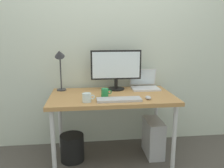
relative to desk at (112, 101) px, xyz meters
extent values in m
plane|color=#4C4742|center=(0.00, 0.00, -0.67)|extent=(6.00, 6.00, 0.00)
cube|color=silver|center=(0.00, 0.43, 0.63)|extent=(4.40, 0.04, 2.60)
cube|color=#B7844C|center=(0.00, 0.00, 0.05)|extent=(1.32, 0.73, 0.04)
cylinder|color=silver|center=(-0.60, -0.31, -0.32)|extent=(0.04, 0.04, 0.70)
cylinder|color=silver|center=(0.60, -0.31, -0.32)|extent=(0.04, 0.04, 0.70)
cylinder|color=silver|center=(-0.60, 0.31, -0.32)|extent=(0.04, 0.04, 0.70)
cylinder|color=silver|center=(0.60, 0.31, -0.32)|extent=(0.04, 0.04, 0.70)
cylinder|color=black|center=(0.08, 0.24, 0.07)|extent=(0.20, 0.20, 0.01)
cylinder|color=black|center=(0.08, 0.24, 0.13)|extent=(0.04, 0.04, 0.11)
cube|color=black|center=(0.08, 0.24, 0.36)|extent=(0.59, 0.03, 0.34)
cube|color=white|center=(0.08, 0.22, 0.36)|extent=(0.55, 0.01, 0.30)
cube|color=silver|center=(0.42, 0.20, 0.08)|extent=(0.32, 0.22, 0.02)
cube|color=silver|center=(0.42, 0.33, 0.19)|extent=(0.32, 0.05, 0.21)
cube|color=white|center=(0.42, 0.32, 0.19)|extent=(0.30, 0.04, 0.18)
cylinder|color=#333338|center=(-0.56, 0.27, 0.07)|extent=(0.11, 0.11, 0.01)
cylinder|color=#333338|center=(-0.56, 0.27, 0.27)|extent=(0.02, 0.02, 0.39)
cone|color=#333338|center=(-0.56, 0.23, 0.50)|extent=(0.11, 0.14, 0.13)
cube|color=#B2B2B7|center=(0.04, -0.23, 0.08)|extent=(0.44, 0.14, 0.02)
ellipsoid|color=#B2B2B7|center=(0.34, -0.21, 0.08)|extent=(0.06, 0.09, 0.03)
cylinder|color=#268C4C|center=(-0.08, -0.05, 0.11)|extent=(0.08, 0.08, 0.09)
torus|color=#268C4C|center=(-0.03, -0.05, 0.11)|extent=(0.05, 0.01, 0.05)
cylinder|color=silver|center=(-0.27, -0.23, 0.11)|extent=(0.09, 0.09, 0.09)
torus|color=silver|center=(-0.22, -0.23, 0.11)|extent=(0.05, 0.01, 0.05)
cube|color=#B2B2B7|center=(0.48, 0.01, -0.46)|extent=(0.18, 0.36, 0.42)
cylinder|color=black|center=(-0.45, -0.02, -0.52)|extent=(0.26, 0.26, 0.30)
camera|label=1|loc=(-0.27, -2.35, 0.71)|focal=36.36mm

